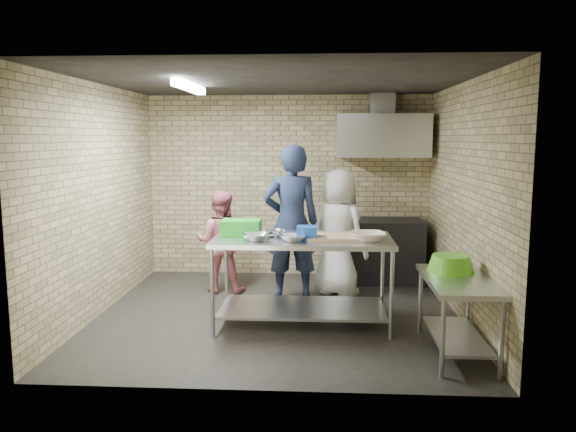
# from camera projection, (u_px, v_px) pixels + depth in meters

# --- Properties ---
(floor) EXTENTS (4.20, 4.20, 0.00)m
(floor) POSITION_uv_depth(u_px,v_px,m) (279.00, 314.00, 6.57)
(floor) COLOR black
(floor) RESTS_ON ground
(ceiling) EXTENTS (4.20, 4.20, 0.00)m
(ceiling) POSITION_uv_depth(u_px,v_px,m) (278.00, 81.00, 6.19)
(ceiling) COLOR black
(ceiling) RESTS_ON ground
(back_wall) EXTENTS (4.20, 0.06, 2.70)m
(back_wall) POSITION_uv_depth(u_px,v_px,m) (288.00, 186.00, 8.35)
(back_wall) COLOR tan
(back_wall) RESTS_ON ground
(front_wall) EXTENTS (4.20, 0.06, 2.70)m
(front_wall) POSITION_uv_depth(u_px,v_px,m) (259.00, 230.00, 4.40)
(front_wall) COLOR tan
(front_wall) RESTS_ON ground
(left_wall) EXTENTS (0.06, 4.00, 2.70)m
(left_wall) POSITION_uv_depth(u_px,v_px,m) (100.00, 200.00, 6.50)
(left_wall) COLOR tan
(left_wall) RESTS_ON ground
(right_wall) EXTENTS (0.06, 4.00, 2.70)m
(right_wall) POSITION_uv_depth(u_px,v_px,m) (464.00, 202.00, 6.25)
(right_wall) COLOR tan
(right_wall) RESTS_ON ground
(prep_table) EXTENTS (1.96, 0.98, 0.98)m
(prep_table) POSITION_uv_depth(u_px,v_px,m) (302.00, 281.00, 6.19)
(prep_table) COLOR silver
(prep_table) RESTS_ON floor
(side_counter) EXTENTS (0.60, 1.20, 0.75)m
(side_counter) POSITION_uv_depth(u_px,v_px,m) (457.00, 316.00, 5.32)
(side_counter) COLOR silver
(side_counter) RESTS_ON floor
(stove) EXTENTS (1.20, 0.70, 0.90)m
(stove) POSITION_uv_depth(u_px,v_px,m) (380.00, 251.00, 8.06)
(stove) COLOR black
(stove) RESTS_ON floor
(range_hood) EXTENTS (1.30, 0.60, 0.60)m
(range_hood) POSITION_uv_depth(u_px,v_px,m) (382.00, 136.00, 7.87)
(range_hood) COLOR silver
(range_hood) RESTS_ON back_wall
(hood_duct) EXTENTS (0.35, 0.30, 0.30)m
(hood_duct) POSITION_uv_depth(u_px,v_px,m) (382.00, 104.00, 7.96)
(hood_duct) COLOR #A5A8AD
(hood_duct) RESTS_ON back_wall
(wall_shelf) EXTENTS (0.80, 0.20, 0.04)m
(wall_shelf) POSITION_uv_depth(u_px,v_px,m) (401.00, 148.00, 8.07)
(wall_shelf) COLOR #3F2B19
(wall_shelf) RESTS_ON back_wall
(fluorescent_fixture) EXTENTS (0.10, 1.25, 0.08)m
(fluorescent_fixture) POSITION_uv_depth(u_px,v_px,m) (190.00, 87.00, 6.26)
(fluorescent_fixture) COLOR white
(fluorescent_fixture) RESTS_ON ceiling
(green_crate) EXTENTS (0.44, 0.33, 0.17)m
(green_crate) POSITION_uv_depth(u_px,v_px,m) (241.00, 227.00, 6.27)
(green_crate) COLOR green
(green_crate) RESTS_ON prep_table
(blue_tub) EXTENTS (0.22, 0.22, 0.14)m
(blue_tub) POSITION_uv_depth(u_px,v_px,m) (307.00, 233.00, 6.01)
(blue_tub) COLOR #174CB0
(blue_tub) RESTS_ON prep_table
(cutting_board) EXTENTS (0.60, 0.46, 0.03)m
(cutting_board) POSITION_uv_depth(u_px,v_px,m) (335.00, 237.00, 6.08)
(cutting_board) COLOR tan
(cutting_board) RESTS_ON prep_table
(mixing_bowl_a) EXTENTS (0.35, 0.35, 0.08)m
(mixing_bowl_a) POSITION_uv_depth(u_px,v_px,m) (255.00, 237.00, 5.94)
(mixing_bowl_a) COLOR #BABCC1
(mixing_bowl_a) RESTS_ON prep_table
(mixing_bowl_b) EXTENTS (0.27, 0.27, 0.07)m
(mixing_bowl_b) POSITION_uv_depth(u_px,v_px,m) (276.00, 233.00, 6.18)
(mixing_bowl_b) COLOR silver
(mixing_bowl_b) RESTS_ON prep_table
(mixing_bowl_c) EXTENTS (0.32, 0.32, 0.07)m
(mixing_bowl_c) POSITION_uv_depth(u_px,v_px,m) (293.00, 238.00, 5.90)
(mixing_bowl_c) COLOR silver
(mixing_bowl_c) RESTS_ON prep_table
(ceramic_bowl) EXTENTS (0.43, 0.43, 0.09)m
(ceramic_bowl) POSITION_uv_depth(u_px,v_px,m) (368.00, 236.00, 5.92)
(ceramic_bowl) COLOR beige
(ceramic_bowl) RESTS_ON prep_table
(green_basin) EXTENTS (0.46, 0.46, 0.17)m
(green_basin) POSITION_uv_depth(u_px,v_px,m) (451.00, 264.00, 5.50)
(green_basin) COLOR #59C626
(green_basin) RESTS_ON side_counter
(bottle_red) EXTENTS (0.07, 0.07, 0.18)m
(bottle_red) POSITION_uv_depth(u_px,v_px,m) (384.00, 141.00, 8.07)
(bottle_red) COLOR #B22619
(bottle_red) RESTS_ON wall_shelf
(bottle_green) EXTENTS (0.06, 0.06, 0.15)m
(bottle_green) POSITION_uv_depth(u_px,v_px,m) (412.00, 142.00, 8.05)
(bottle_green) COLOR green
(bottle_green) RESTS_ON wall_shelf
(man_navy) EXTENTS (0.80, 0.59, 1.99)m
(man_navy) POSITION_uv_depth(u_px,v_px,m) (291.00, 222.00, 7.13)
(man_navy) COLOR #141833
(man_navy) RESTS_ON floor
(woman_pink) EXTENTS (0.68, 0.54, 1.38)m
(woman_pink) POSITION_uv_depth(u_px,v_px,m) (221.00, 242.00, 7.46)
(woman_pink) COLOR #C2666D
(woman_pink) RESTS_ON floor
(woman_white) EXTENTS (0.97, 0.93, 1.67)m
(woman_white) POSITION_uv_depth(u_px,v_px,m) (338.00, 233.00, 7.29)
(woman_white) COLOR silver
(woman_white) RESTS_ON floor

